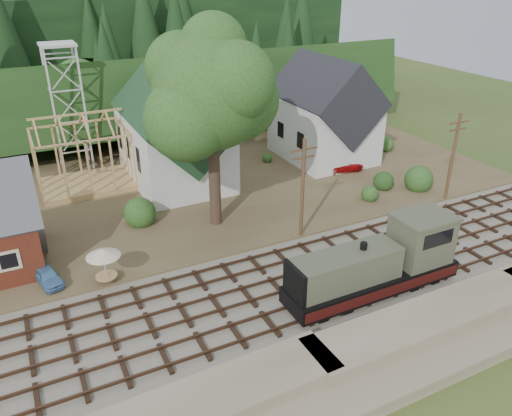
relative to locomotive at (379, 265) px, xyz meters
name	(u,v)px	position (x,y,z in m)	size (l,w,h in m)	color
ground	(248,299)	(-7.71, 3.00, -2.07)	(140.00, 140.00, 0.00)	#384C1E
embankment	(322,393)	(-7.71, -5.50, -2.07)	(64.00, 5.00, 1.60)	#7F7259
railroad_bed	(248,298)	(-7.71, 3.00, -1.99)	(64.00, 11.00, 0.16)	#726B5B
village_flat	(163,192)	(-7.71, 21.00, -1.92)	(64.00, 26.00, 0.30)	brown
hillside	(108,125)	(-7.71, 45.00, -2.07)	(70.00, 28.00, 8.00)	#1E3F19
ridge	(87,99)	(-7.71, 61.00, -2.07)	(80.00, 20.00, 12.00)	black
church	(174,131)	(-5.71, 22.68, 3.11)	(8.40, 15.17, 13.00)	silver
farmhouse	(324,115)	(10.29, 22.00, 2.79)	(8.40, 10.80, 10.60)	silver
timber_frame	(83,157)	(-13.71, 25.00, 1.19)	(8.20, 6.20, 6.99)	tan
lattice_tower	(61,69)	(-13.71, 31.00, 7.96)	(3.20, 3.20, 12.12)	silver
big_tree	(213,100)	(-5.55, 13.08, 8.14)	(10.90, 8.40, 14.70)	#38281E
telegraph_pole_near	(303,188)	(-0.71, 8.20, 2.17)	(2.20, 0.28, 8.00)	#4C331E
telegraph_pole_far	(453,156)	(14.29, 8.20, 2.17)	(2.20, 0.28, 8.00)	#4C331E
locomotive	(379,265)	(0.00, 0.00, 0.00)	(11.62, 2.91, 4.66)	black
car_blue	(47,276)	(-18.73, 10.06, -1.24)	(1.26, 3.14, 1.07)	#5A90C1
car_red	(343,165)	(9.99, 17.64, -1.21)	(1.86, 4.03, 1.12)	#AF0E0E
patio_set	(103,254)	(-15.28, 8.50, 0.31)	(2.20, 2.20, 2.45)	silver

